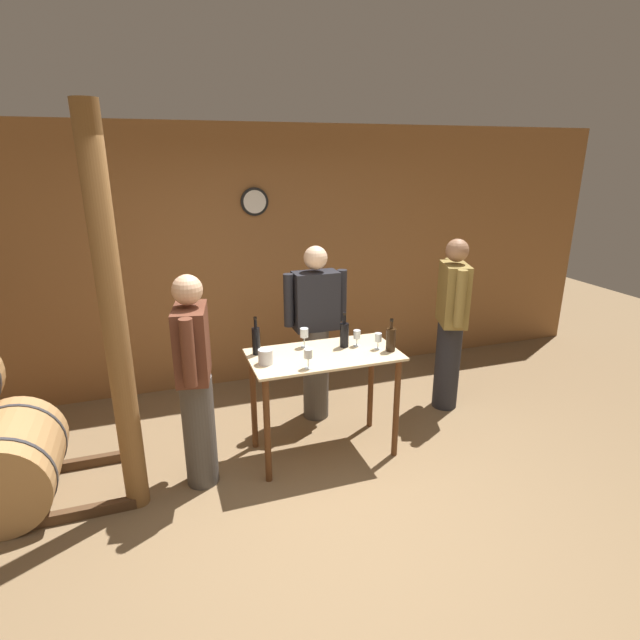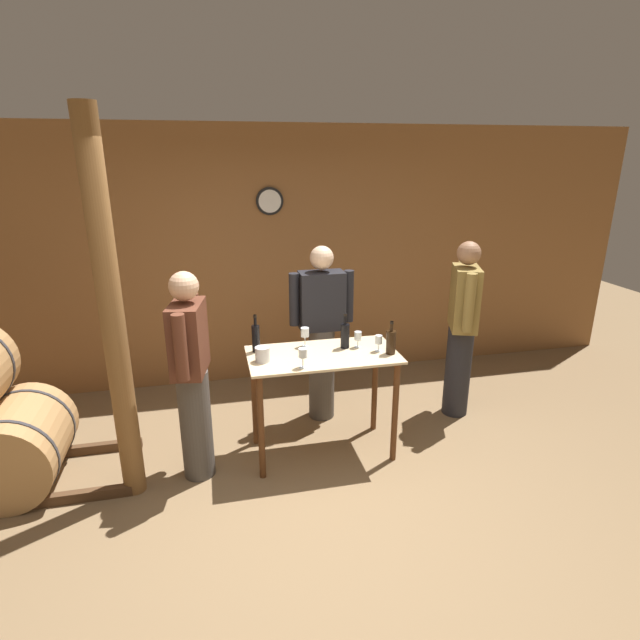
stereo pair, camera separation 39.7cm
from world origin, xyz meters
The scene contains 15 objects.
ground_plane centered at (0.00, 0.00, 0.00)m, with size 14.00×14.00×0.00m, color brown.
back_wall centered at (0.00, 2.50, 1.35)m, with size 8.40×0.08×2.70m.
tasting_table centered at (0.20, 0.86, 0.72)m, with size 1.19×0.62×0.89m.
wooden_post centered at (-1.29, 0.67, 1.35)m, with size 0.16×0.16×2.70m.
wine_bottle_far_left centered at (-0.31, 1.02, 1.01)m, with size 0.06×0.06×0.31m.
wine_bottle_left centered at (0.40, 0.94, 1.00)m, with size 0.07×0.07×0.29m.
wine_bottle_center centered at (0.72, 0.74, 0.99)m, with size 0.08×0.08×0.27m.
wine_glass_near_left centered at (-0.01, 0.63, 1.00)m, with size 0.06×0.06×0.15m.
wine_glass_near_center centered at (0.09, 1.04, 1.01)m, with size 0.07×0.07×0.16m.
wine_glass_near_right centered at (0.51, 0.93, 0.99)m, with size 0.06×0.06×0.14m.
wine_glass_far_side centered at (0.64, 0.81, 0.98)m, with size 0.06×0.06×0.13m.
ice_bucket centered at (-0.29, 0.81, 0.95)m, with size 0.11×0.11×0.12m.
person_host centered at (-0.82, 0.76, 0.86)m, with size 0.29×0.58×1.63m.
person_visitor_with_scarf centered at (0.33, 1.45, 0.87)m, with size 0.59×0.24×1.65m.
person_visitor_bearded centered at (1.60, 1.23, 0.89)m, with size 0.34×0.56×1.68m.
Camera 1 is at (-1.02, -2.62, 2.40)m, focal length 28.00 mm.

